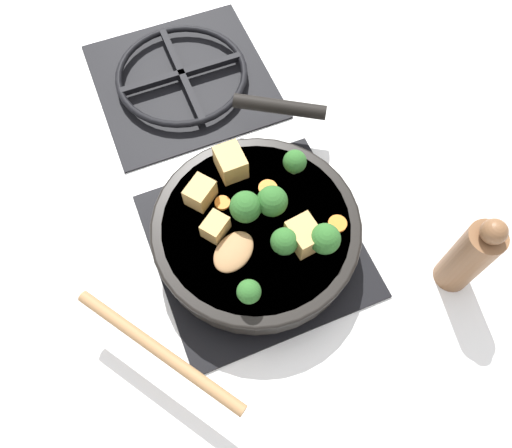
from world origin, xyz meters
name	(u,v)px	position (x,y,z in m)	size (l,w,h in m)	color
ground_plane	(256,245)	(0.00, 0.00, 0.00)	(2.40, 2.40, 0.00)	white
front_burner_grate	(256,242)	(0.00, 0.00, 0.01)	(0.31, 0.31, 0.03)	black
rear_burner_grate	(182,77)	(0.00, 0.36, 0.01)	(0.31, 0.31, 0.03)	black
skillet_pan	(256,229)	(0.00, 0.00, 0.05)	(0.34, 0.40, 0.05)	black
wooden_spoon	(191,308)	(-0.13, -0.09, 0.08)	(0.26, 0.24, 0.02)	#A87A4C
tofu_cube_center_large	(215,227)	(-0.06, 0.01, 0.09)	(0.04, 0.03, 0.03)	tan
tofu_cube_near_handle	(304,235)	(0.05, -0.05, 0.09)	(0.05, 0.04, 0.04)	tan
tofu_cube_east_chunk	(229,163)	(0.00, 0.10, 0.09)	(0.05, 0.04, 0.04)	tan
tofu_cube_west_chunk	(200,193)	(-0.06, 0.07, 0.09)	(0.04, 0.03, 0.03)	tan
broccoli_floret_near_spoon	(246,207)	(-0.01, 0.02, 0.10)	(0.05, 0.05, 0.05)	#709956
broccoli_floret_center_top	(295,162)	(0.09, 0.06, 0.10)	(0.04, 0.04, 0.04)	#709956
broccoli_floret_east_rim	(249,292)	(-0.05, -0.10, 0.10)	(0.03, 0.03, 0.04)	#709956
broccoli_floret_west_rim	(284,242)	(0.02, -0.05, 0.10)	(0.04, 0.04, 0.05)	#709956
broccoli_floret_north_edge	(325,239)	(0.07, -0.07, 0.10)	(0.04, 0.04, 0.05)	#709956
broccoli_floret_south_cluster	(272,201)	(0.03, 0.01, 0.10)	(0.04, 0.04, 0.05)	#709956
carrot_slice_orange_thin	(268,188)	(0.04, 0.05, 0.08)	(0.03, 0.03, 0.01)	orange
carrot_slice_near_center	(337,224)	(0.11, -0.04, 0.08)	(0.03, 0.03, 0.01)	orange
carrot_slice_edge_slice	(223,203)	(-0.03, 0.05, 0.08)	(0.02, 0.02, 0.01)	orange
pepper_mill	(470,256)	(0.25, -0.16, 0.08)	(0.05, 0.05, 0.17)	brown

